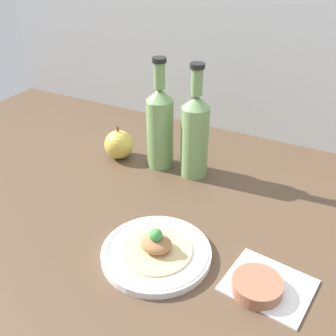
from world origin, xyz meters
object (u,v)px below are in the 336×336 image
object	(u,v)px
plate	(156,252)
apple	(119,144)
cider_bottle_left	(160,125)
cider_bottle_right	(195,133)
dipping_bowl	(257,286)
plated_food	(156,245)

from	to	relation	value
plate	apple	distance (cm)	43.01
plate	cider_bottle_left	xyz separation A→B (cm)	(-17.04, 32.86, 11.28)
cider_bottle_left	cider_bottle_right	size ratio (longest dim) A/B	1.00
cider_bottle_right	dipping_bowl	distance (cm)	43.97
plate	cider_bottle_right	bearing A→B (deg)	101.50
plate	cider_bottle_right	world-z (taller)	cider_bottle_right
plated_food	apple	xyz separation A→B (cm)	(-29.71, 30.93, 1.28)
dipping_bowl	apple	bearing A→B (deg)	148.95
cider_bottle_right	plate	bearing A→B (deg)	-78.50
cider_bottle_right	dipping_bowl	xyz separation A→B (cm)	(27.65, -32.43, -10.82)
plate	plated_food	world-z (taller)	plated_food
plate	plated_food	xyz separation A→B (cm)	(0.00, 0.00, 1.94)
cider_bottle_right	dipping_bowl	world-z (taller)	cider_bottle_right
cider_bottle_left	apple	world-z (taller)	cider_bottle_left
cider_bottle_right	dipping_bowl	size ratio (longest dim) A/B	3.26
plated_food	cider_bottle_right	world-z (taller)	cider_bottle_right
plate	apple	xyz separation A→B (cm)	(-29.71, 30.93, 3.22)
plate	cider_bottle_left	distance (cm)	38.69
plate	cider_bottle_left	size ratio (longest dim) A/B	0.74
dipping_bowl	plated_food	bearing A→B (deg)	-178.83
apple	dipping_bowl	size ratio (longest dim) A/B	1.07
plated_food	cider_bottle_right	distance (cm)	34.81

